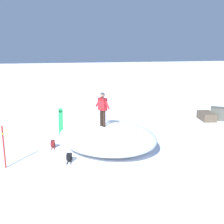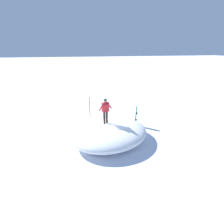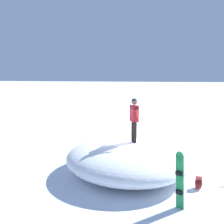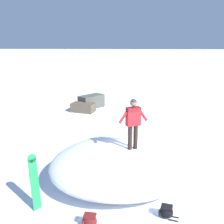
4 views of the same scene
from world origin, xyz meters
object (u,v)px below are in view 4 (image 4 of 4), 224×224
object	(u,v)px
snowboard_primary_upright	(34,181)
backpack_near	(166,212)
backpack_far	(90,220)
snowboarder_standing	(133,120)

from	to	relation	value
snowboard_primary_upright	backpack_near	bearing A→B (deg)	-94.07
backpack_far	snowboard_primary_upright	bearing A→B (deg)	66.53
snowboarder_standing	backpack_near	bearing A→B (deg)	-154.96
backpack_near	backpack_far	world-z (taller)	backpack_far
snowboard_primary_upright	backpack_near	world-z (taller)	snowboard_primary_upright
snowboarder_standing	backpack_far	size ratio (longest dim) A/B	2.91
snowboarder_standing	backpack_far	bearing A→B (deg)	153.31
backpack_near	snowboarder_standing	bearing A→B (deg)	25.04
backpack_near	backpack_far	distance (m)	2.08
backpack_far	snowboarder_standing	bearing A→B (deg)	-26.69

